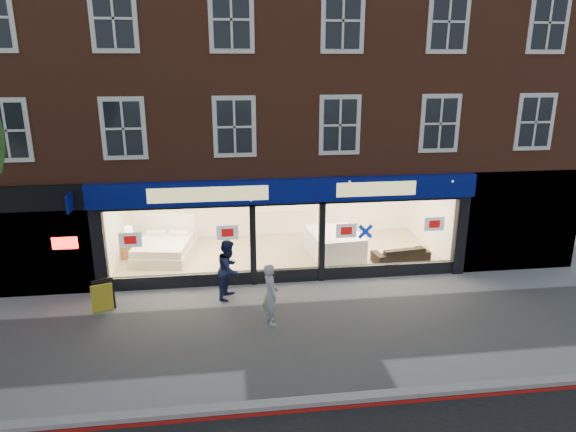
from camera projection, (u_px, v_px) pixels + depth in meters
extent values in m
plane|color=gray|center=(303.00, 330.00, 13.02)|extent=(120.00, 120.00, 0.00)
cube|color=#8C0A07|center=(328.00, 409.00, 10.08)|extent=(60.00, 0.10, 0.01)
cube|color=gray|center=(326.00, 400.00, 10.25)|extent=(60.00, 0.25, 0.12)
cube|color=tan|center=(279.00, 254.00, 17.99)|extent=(11.00, 4.50, 0.10)
cube|color=brown|center=(273.00, 58.00, 17.74)|extent=(19.00, 8.00, 6.70)
cube|color=navy|center=(288.00, 190.00, 14.90)|extent=(11.40, 0.28, 0.70)
cube|color=black|center=(287.00, 275.00, 15.89)|extent=(11.00, 0.18, 0.40)
cube|color=black|center=(100.00, 250.00, 14.85)|extent=(0.35, 0.30, 2.60)
cube|color=black|center=(460.00, 234.00, 16.22)|extent=(0.35, 0.30, 2.60)
cube|color=white|center=(178.00, 243.00, 15.04)|extent=(4.20, 0.02, 2.10)
cube|color=white|center=(392.00, 233.00, 15.85)|extent=(4.20, 0.02, 2.10)
cube|color=white|center=(287.00, 244.00, 15.77)|extent=(1.80, 0.02, 2.10)
cube|color=silver|center=(273.00, 203.00, 19.76)|extent=(11.00, 0.20, 2.60)
cube|color=#FFEAC6|center=(279.00, 184.00, 17.25)|extent=(11.00, 4.50, 0.12)
cube|color=black|center=(24.00, 239.00, 14.73)|extent=(3.80, 0.60, 3.30)
cube|color=#FF140C|center=(65.00, 243.00, 14.56)|extent=(0.70, 0.04, 0.35)
cube|color=black|center=(518.00, 220.00, 16.52)|extent=(4.00, 0.40, 3.30)
cube|color=silver|center=(163.00, 254.00, 17.41)|extent=(2.06, 2.32, 0.36)
cube|color=silver|center=(163.00, 245.00, 17.32)|extent=(1.98, 2.23, 0.26)
cube|color=silver|center=(171.00, 231.00, 18.33)|extent=(1.84, 0.41, 1.24)
cube|color=silver|center=(157.00, 233.00, 17.99)|extent=(0.71, 0.43, 0.12)
cube|color=silver|center=(179.00, 233.00, 17.97)|extent=(0.71, 0.43, 0.12)
cube|color=brown|center=(130.00, 250.00, 17.49)|extent=(0.57, 0.57, 0.55)
cube|color=white|center=(334.00, 251.00, 17.82)|extent=(1.82, 2.21, 0.27)
cube|color=white|center=(335.00, 243.00, 17.74)|extent=(1.82, 2.21, 0.27)
cube|color=white|center=(335.00, 236.00, 17.66)|extent=(1.82, 2.21, 0.27)
imported|color=black|center=(401.00, 254.00, 17.13)|extent=(1.95, 0.97, 0.55)
cube|color=gold|center=(103.00, 296.00, 13.91)|extent=(0.66, 0.53, 0.88)
imported|color=#A2A3A9|center=(270.00, 294.00, 13.16)|extent=(0.50, 0.66, 1.64)
imported|color=#1A2449|center=(229.00, 269.00, 14.63)|extent=(0.92, 1.03, 1.74)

